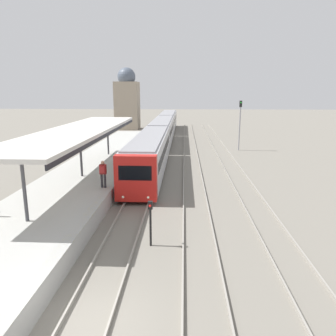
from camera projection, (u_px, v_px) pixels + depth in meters
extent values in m
plane|color=slate|center=(85.00, 326.00, 9.57)|extent=(240.00, 240.00, 0.00)
cube|color=gray|center=(61.00, 323.00, 9.59)|extent=(0.07, 120.00, 0.15)
cube|color=gray|center=(109.00, 324.00, 9.52)|extent=(0.07, 120.00, 0.15)
cube|color=gray|center=(182.00, 327.00, 9.42)|extent=(0.07, 120.00, 0.15)
cube|color=gray|center=(232.00, 329.00, 9.35)|extent=(0.07, 120.00, 0.15)
cube|color=gray|center=(308.00, 331.00, 9.24)|extent=(0.07, 120.00, 0.15)
cube|color=yellow|center=(24.00, 295.00, 9.44)|extent=(0.50, 80.00, 0.01)
cube|color=beige|center=(79.00, 130.00, 22.04)|extent=(4.00, 20.34, 0.20)
cube|color=black|center=(108.00, 134.00, 22.00)|extent=(0.08, 20.34, 0.24)
cylinder|color=#47474C|center=(24.00, 188.00, 14.51)|extent=(0.16, 0.16, 3.09)
cylinder|color=#47474C|center=(81.00, 154.00, 22.42)|extent=(0.16, 0.16, 3.09)
cylinder|color=#47474C|center=(108.00, 138.00, 30.33)|extent=(0.16, 0.16, 3.09)
cylinder|color=#2D2D33|center=(102.00, 181.00, 19.97)|extent=(0.14, 0.14, 0.85)
cylinder|color=#2D2D33|center=(105.00, 181.00, 19.96)|extent=(0.14, 0.14, 0.85)
cube|color=maroon|center=(103.00, 169.00, 19.80)|extent=(0.40, 0.22, 0.60)
sphere|color=tan|center=(103.00, 163.00, 19.70)|extent=(0.22, 0.22, 0.22)
cube|color=#B22828|center=(102.00, 170.00, 19.60)|extent=(0.30, 0.18, 0.40)
cube|color=red|center=(136.00, 178.00, 19.48)|extent=(2.51, 0.70, 2.77)
cube|color=black|center=(135.00, 173.00, 19.07)|extent=(1.96, 0.04, 0.89)
sphere|color=#EFEACC|center=(123.00, 197.00, 19.43)|extent=(0.16, 0.16, 0.16)
sphere|color=#EFEACC|center=(148.00, 197.00, 19.36)|extent=(0.16, 0.16, 0.16)
cube|color=#B7B7BC|center=(150.00, 153.00, 27.24)|extent=(2.51, 15.27, 2.77)
cube|color=gray|center=(150.00, 136.00, 26.91)|extent=(2.21, 14.97, 0.12)
cube|color=black|center=(150.00, 150.00, 27.17)|extent=(2.53, 14.05, 0.72)
cylinder|color=black|center=(127.00, 185.00, 22.77)|extent=(0.12, 0.70, 0.70)
cylinder|color=black|center=(158.00, 185.00, 22.66)|extent=(0.12, 0.70, 0.70)
cylinder|color=black|center=(144.00, 157.00, 32.42)|extent=(0.12, 0.70, 0.70)
cylinder|color=black|center=(166.00, 157.00, 32.32)|extent=(0.12, 0.70, 0.70)
cube|color=#B7B7BC|center=(162.00, 131.00, 42.43)|extent=(2.51, 15.27, 2.77)
cube|color=gray|center=(162.00, 120.00, 42.10)|extent=(2.21, 14.97, 0.12)
cube|color=black|center=(162.00, 129.00, 42.36)|extent=(2.53, 14.05, 0.72)
cylinder|color=black|center=(150.00, 147.00, 37.96)|extent=(0.12, 0.70, 0.70)
cylinder|color=black|center=(169.00, 148.00, 37.85)|extent=(0.12, 0.70, 0.70)
cylinder|color=black|center=(157.00, 136.00, 47.61)|extent=(0.12, 0.70, 0.70)
cylinder|color=black|center=(172.00, 136.00, 47.51)|extent=(0.12, 0.70, 0.70)
cube|color=#B7B7BC|center=(168.00, 121.00, 57.63)|extent=(2.51, 15.27, 2.77)
cube|color=gray|center=(168.00, 112.00, 57.30)|extent=(2.21, 14.97, 0.12)
cube|color=black|center=(168.00, 119.00, 57.56)|extent=(2.53, 14.05, 0.72)
cylinder|color=black|center=(160.00, 131.00, 53.15)|extent=(0.12, 0.70, 0.70)
cylinder|color=black|center=(173.00, 132.00, 53.05)|extent=(0.12, 0.70, 0.70)
cylinder|color=black|center=(164.00, 125.00, 62.80)|extent=(0.12, 0.70, 0.70)
cylinder|color=black|center=(175.00, 125.00, 62.70)|extent=(0.12, 0.70, 0.70)
cylinder|color=black|center=(151.00, 228.00, 14.36)|extent=(0.10, 0.10, 1.72)
cube|color=black|center=(150.00, 205.00, 14.13)|extent=(0.20, 0.14, 0.36)
sphere|color=red|center=(150.00, 206.00, 14.04)|extent=(0.11, 0.11, 0.11)
cylinder|color=gray|center=(240.00, 126.00, 37.45)|extent=(0.14, 0.14, 5.68)
cube|color=black|center=(241.00, 104.00, 36.88)|extent=(0.28, 0.20, 0.70)
sphere|color=green|center=(241.00, 103.00, 36.73)|extent=(0.14, 0.14, 0.14)
cube|color=gray|center=(127.00, 106.00, 58.96)|extent=(4.13, 4.13, 8.35)
sphere|color=#4C5666|center=(127.00, 77.00, 57.81)|extent=(3.18, 3.18, 3.18)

